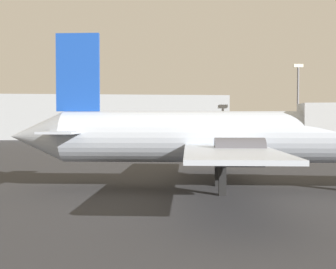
{
  "coord_description": "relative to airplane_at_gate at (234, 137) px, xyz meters",
  "views": [
    {
      "loc": [
        1.18,
        -8.01,
        5.2
      ],
      "look_at": [
        6.83,
        49.94,
        3.24
      ],
      "focal_mm": 43.29,
      "sensor_mm": 36.0,
      "label": 1
    }
  ],
  "objects": [
    {
      "name": "airplane_at_gate",
      "position": [
        0.0,
        0.0,
        0.0
      ],
      "size": [
        34.67,
        27.17,
        11.78
      ],
      "rotation": [
        0.0,
        0.0,
        -0.15
      ],
      "color": "#B2BCCC",
      "rests_on": "ground_plane"
    },
    {
      "name": "light_mast_right",
      "position": [
        33.82,
        66.98,
        6.86
      ],
      "size": [
        2.4,
        0.5,
        19.18
      ],
      "color": "slate",
      "rests_on": "ground_plane"
    },
    {
      "name": "terminal_building",
      "position": [
        -17.89,
        92.55,
        2.26
      ],
      "size": [
        77.33,
        18.57,
        12.51
      ],
      "primitive_type": "cube",
      "color": "#999EA3",
      "rests_on": "ground_plane"
    }
  ]
}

